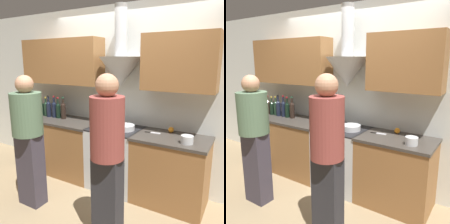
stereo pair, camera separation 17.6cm
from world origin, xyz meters
The scene contains 21 objects.
ground_plane centered at (0.00, 0.00, 0.00)m, with size 12.00×12.00×0.00m, color #847051.
wall_back centered at (-0.10, 0.62, 1.47)m, with size 8.40×0.60×2.60m.
counter_left centered at (-1.08, 0.35, 0.45)m, with size 1.49×0.62×0.89m.
counter_right centered at (0.81, 0.35, 0.45)m, with size 0.93×0.62×0.89m.
stove_range centered at (0.00, 0.35, 0.45)m, with size 0.71×0.60×0.89m.
wine_bottle_0 centered at (-1.74, 0.37, 1.02)m, with size 0.07×0.07×0.32m.
wine_bottle_1 centered at (-1.65, 0.37, 1.03)m, with size 0.08×0.08×0.34m.
wine_bottle_2 centered at (-1.56, 0.37, 1.03)m, with size 0.07×0.07×0.33m.
wine_bottle_3 centered at (-1.48, 0.38, 1.02)m, with size 0.07×0.07×0.32m.
wine_bottle_4 centered at (-1.39, 0.39, 1.03)m, with size 0.07×0.07×0.33m.
wine_bottle_5 centered at (-1.30, 0.37, 1.04)m, with size 0.08×0.08×0.36m.
wine_bottle_6 centered at (-1.20, 0.39, 1.04)m, with size 0.07×0.07×0.36m.
wine_bottle_7 centered at (-1.11, 0.38, 1.03)m, with size 0.08×0.08×0.35m.
wine_bottle_8 centered at (-1.00, 0.39, 1.04)m, with size 0.08×0.08×0.36m.
stock_pot centered at (-0.16, 0.39, 0.98)m, with size 0.27×0.27×0.18m.
mixing_bowl centered at (0.16, 0.34, 0.93)m, with size 0.26×0.26×0.07m.
orange_fruit centered at (0.74, 0.54, 0.93)m, with size 0.07×0.07×0.07m.
saucepan centered at (1.02, 0.22, 0.94)m, with size 0.14×0.14×0.09m.
chefs_knife centered at (0.54, 0.39, 0.89)m, with size 0.21×0.06×0.01m.
person_foreground_left centered at (-0.72, -0.57, 0.91)m, with size 0.37×0.37×1.66m.
person_foreground_right centered at (0.48, -0.65, 0.95)m, with size 0.33×0.33×1.71m.
Camera 2 is at (1.74, -2.35, 1.83)m, focal length 38.00 mm.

